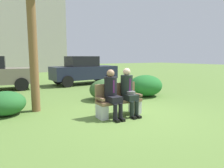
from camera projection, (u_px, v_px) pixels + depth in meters
The scene contains 8 objects.
ground_plane at pixel (132, 114), 5.69m from camera, with size 80.00×80.00×0.00m, color #5B7C36.
park_bench at pixel (118, 102), 5.57m from camera, with size 1.29×0.44×0.90m.
seated_man_left at pixel (112, 91), 5.29m from camera, with size 0.34×0.72×1.30m.
seated_man_right at pixel (128, 89), 5.55m from camera, with size 0.34×0.72×1.33m.
shrub_near_bench at pixel (146, 86), 8.34m from camera, with size 1.42×1.30×0.89m, color #226B29.
shrub_mid_lawn at pixel (106, 89), 7.63m from camera, with size 1.27×1.17×0.80m, color #34572A.
shrub_far_lawn at pixel (5, 103), 5.57m from camera, with size 1.10×1.01×0.69m, color #26642B.
parked_car_far at pixel (84, 70), 12.04m from camera, with size 3.98×1.89×1.68m.
Camera 1 is at (-3.28, -4.47, 1.63)m, focal length 31.87 mm.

